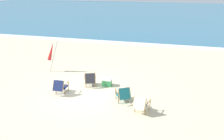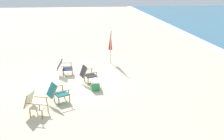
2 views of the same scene
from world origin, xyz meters
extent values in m
plane|color=beige|center=(0.00, 0.00, 0.00)|extent=(80.00, 80.00, 0.00)
cube|color=teal|center=(0.00, 29.86, 0.05)|extent=(80.00, 40.00, 0.10)
cube|color=white|center=(0.00, 9.56, 0.03)|extent=(80.00, 1.10, 0.06)
cube|color=#19234C|center=(-1.00, -0.36, 0.32)|extent=(0.54, 0.50, 0.04)
cube|color=#19234C|center=(-0.99, -0.73, 0.55)|extent=(0.50, 0.31, 0.47)
cylinder|color=olive|center=(-1.24, -0.15, 0.16)|extent=(0.04, 0.04, 0.32)
cylinder|color=olive|center=(-0.77, -0.14, 0.16)|extent=(0.04, 0.04, 0.32)
cylinder|color=olive|center=(-1.22, -0.58, 0.16)|extent=(0.04, 0.04, 0.32)
cylinder|color=olive|center=(-0.76, -0.57, 0.16)|extent=(0.04, 0.04, 0.32)
cube|color=olive|center=(-1.28, -0.39, 0.54)|extent=(0.05, 0.53, 0.02)
cylinder|color=olive|center=(-1.28, -0.20, 0.43)|extent=(0.04, 0.04, 0.22)
cube|color=olive|center=(-0.72, -0.37, 0.54)|extent=(0.05, 0.53, 0.02)
cylinder|color=olive|center=(-0.72, -0.18, 0.43)|extent=(0.04, 0.04, 0.22)
cylinder|color=olive|center=(-1.24, -0.74, 0.55)|extent=(0.05, 0.29, 0.47)
cylinder|color=olive|center=(-0.73, -0.72, 0.55)|extent=(0.05, 0.29, 0.47)
cube|color=#196066|center=(2.06, -0.44, 0.32)|extent=(0.68, 0.67, 0.04)
cube|color=#196066|center=(2.23, -0.76, 0.55)|extent=(0.57, 0.48, 0.47)
cylinder|color=olive|center=(1.76, -0.36, 0.16)|extent=(0.04, 0.04, 0.32)
cylinder|color=olive|center=(2.17, -0.14, 0.16)|extent=(0.04, 0.04, 0.32)
cylinder|color=olive|center=(1.96, -0.74, 0.16)|extent=(0.04, 0.04, 0.32)
cylinder|color=olive|center=(2.37, -0.52, 0.16)|extent=(0.04, 0.04, 0.32)
cube|color=olive|center=(1.83, -0.59, 0.54)|extent=(0.28, 0.48, 0.02)
cylinder|color=olive|center=(1.74, -0.42, 0.43)|extent=(0.04, 0.04, 0.22)
cube|color=olive|center=(2.32, -0.33, 0.54)|extent=(0.28, 0.48, 0.02)
cylinder|color=olive|center=(2.23, -0.16, 0.43)|extent=(0.04, 0.04, 0.22)
cylinder|color=olive|center=(2.01, -0.88, 0.55)|extent=(0.17, 0.27, 0.48)
cylinder|color=olive|center=(2.46, -0.64, 0.55)|extent=(0.17, 0.27, 0.48)
cube|color=beige|center=(3.06, -1.13, 0.32)|extent=(0.64, 0.61, 0.04)
cube|color=beige|center=(2.97, -1.44, 0.57)|extent=(0.53, 0.34, 0.50)
cylinder|color=olive|center=(2.90, -0.85, 0.16)|extent=(0.04, 0.04, 0.32)
cylinder|color=olive|center=(3.35, -0.99, 0.16)|extent=(0.04, 0.04, 0.32)
cylinder|color=olive|center=(2.78, -1.27, 0.16)|extent=(0.04, 0.04, 0.32)
cylinder|color=olive|center=(3.22, -1.40, 0.16)|extent=(0.04, 0.04, 0.32)
cube|color=olive|center=(2.79, -1.07, 0.54)|extent=(0.19, 0.52, 0.02)
cylinder|color=olive|center=(2.84, -0.89, 0.43)|extent=(0.04, 0.04, 0.22)
cube|color=olive|center=(3.33, -1.23, 0.54)|extent=(0.19, 0.52, 0.02)
cylinder|color=olive|center=(3.38, -1.05, 0.43)|extent=(0.04, 0.04, 0.22)
cylinder|color=olive|center=(2.73, -1.37, 0.57)|extent=(0.10, 0.21, 0.50)
cylinder|color=olive|center=(3.21, -1.51, 0.57)|extent=(0.10, 0.21, 0.50)
cube|color=#28282D|center=(0.11, 0.73, 0.32)|extent=(0.65, 0.63, 0.04)
cube|color=#28282D|center=(0.22, 0.41, 0.56)|extent=(0.54, 0.38, 0.50)
cylinder|color=olive|center=(-0.19, 0.85, 0.16)|extent=(0.04, 0.04, 0.32)
cylinder|color=olive|center=(0.25, 1.01, 0.16)|extent=(0.04, 0.04, 0.32)
cylinder|color=olive|center=(-0.04, 0.44, 0.16)|extent=(0.04, 0.04, 0.32)
cylinder|color=olive|center=(0.40, 0.60, 0.16)|extent=(0.04, 0.04, 0.32)
cube|color=olive|center=(-0.15, 0.61, 0.54)|extent=(0.21, 0.51, 0.02)
cylinder|color=olive|center=(-0.21, 0.79, 0.43)|extent=(0.04, 0.04, 0.22)
cube|color=olive|center=(0.38, 0.80, 0.54)|extent=(0.21, 0.51, 0.02)
cylinder|color=olive|center=(0.31, 0.98, 0.43)|extent=(0.04, 0.04, 0.22)
cylinder|color=olive|center=(-0.02, 0.32, 0.56)|extent=(0.12, 0.23, 0.50)
cylinder|color=olive|center=(0.46, 0.50, 0.56)|extent=(0.12, 0.23, 0.50)
cylinder|color=#B7B2A8|center=(-2.56, 1.93, 0.99)|extent=(0.74, 0.07, 1.99)
cone|color=red|center=(-2.69, 1.93, 1.34)|extent=(0.60, 0.24, 1.16)
sphere|color=#B7B2A8|center=(-2.91, 1.94, 1.98)|extent=(0.06, 0.06, 0.06)
cube|color=#338C4C|center=(0.98, 0.89, 0.17)|extent=(0.48, 0.34, 0.34)
cube|color=white|center=(0.98, 0.89, 0.37)|extent=(0.49, 0.35, 0.06)
camera|label=1|loc=(3.70, -9.17, 5.18)|focal=35.00mm
camera|label=2|loc=(11.33, 0.46, 4.29)|focal=42.00mm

